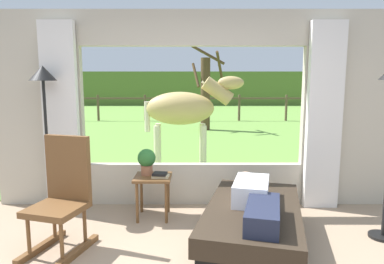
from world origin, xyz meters
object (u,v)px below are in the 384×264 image
floor_lamp_left (43,95)px  pasture_tree (205,91)px  potted_plant (146,160)px  reclining_person (254,198)px  rocking_chair (62,195)px  recliner_sofa (252,225)px  horse (184,109)px  side_table (152,184)px  book_stack (160,175)px

floor_lamp_left → pasture_tree: size_ratio=0.65×
potted_plant → pasture_tree: pasture_tree is taller
potted_plant → pasture_tree: (1.02, 7.59, 0.63)m
reclining_person → rocking_chair: rocking_chair is taller
reclining_person → potted_plant: bearing=158.2°
recliner_sofa → potted_plant: 1.49m
recliner_sofa → floor_lamp_left: floor_lamp_left is taller
reclining_person → horse: horse is taller
floor_lamp_left → side_table: bearing=-6.1°
recliner_sofa → book_stack: bearing=159.7°
book_stack → pasture_tree: (0.85, 7.70, 0.79)m
potted_plant → horse: 2.25m
reclining_person → potted_plant: size_ratio=4.45×
book_stack → floor_lamp_left: size_ratio=0.11×
recliner_sofa → potted_plant: potted_plant is taller
recliner_sofa → horse: size_ratio=1.03×
horse → reclining_person: bearing=12.3°
potted_plant → recliner_sofa: bearing=-34.3°
floor_lamp_left → horse: bearing=51.6°
reclining_person → rocking_chair: (-1.88, 0.01, 0.02)m
book_stack → horse: bearing=83.9°
reclining_person → floor_lamp_left: bearing=173.0°
side_table → book_stack: (0.09, -0.05, 0.12)m
reclining_person → recliner_sofa: bearing=104.1°
reclining_person → floor_lamp_left: 2.74m
reclining_person → horse: bearing=118.0°
potted_plant → book_stack: bearing=-33.5°
horse → pasture_tree: (0.60, 5.42, 0.18)m
rocking_chair → potted_plant: bearing=65.6°
side_table → potted_plant: 0.29m
reclining_person → side_table: reclining_person is taller
pasture_tree → side_table: bearing=-97.0°
side_table → floor_lamp_left: floor_lamp_left is taller
potted_plant → book_stack: 0.26m
book_stack → floor_lamp_left: 1.70m
rocking_chair → book_stack: (0.89, 0.72, 0.00)m
recliner_sofa → pasture_tree: 8.46m
reclining_person → floor_lamp_left: size_ratio=0.77×
reclining_person → side_table: (-1.08, 0.78, -0.10)m
floor_lamp_left → reclining_person: bearing=-21.0°
side_table → book_stack: size_ratio=2.51×
floor_lamp_left → pasture_tree: bearing=73.3°
reclining_person → rocking_chair: 1.88m
rocking_chair → side_table: bearing=60.4°
book_stack → floor_lamp_left: bearing=172.1°
rocking_chair → potted_plant: (0.72, 0.83, 0.16)m
side_table → pasture_tree: 7.76m
potted_plant → rocking_chair: bearing=-130.6°
rocking_chair → pasture_tree: size_ratio=0.40×
floor_lamp_left → horse: floor_lamp_left is taller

